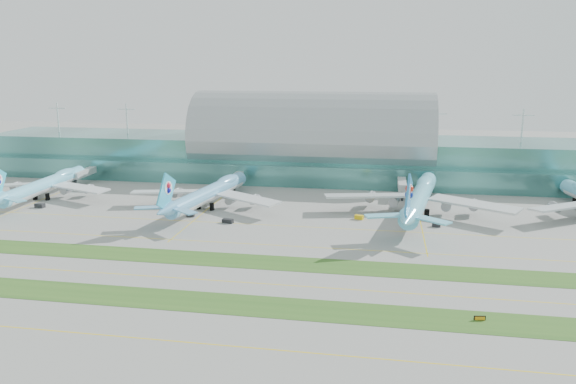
% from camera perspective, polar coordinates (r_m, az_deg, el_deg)
% --- Properties ---
extents(ground, '(700.00, 700.00, 0.00)m').
position_cam_1_polar(ground, '(165.35, -3.24, -7.34)').
color(ground, gray).
rests_on(ground, ground).
extents(terminal, '(340.00, 69.10, 36.00)m').
position_cam_1_polar(terminal, '(285.20, 2.51, 4.36)').
color(terminal, '#3D7A75').
rests_on(terminal, ground).
extents(grass_strip_near, '(420.00, 12.00, 0.08)m').
position_cam_1_polar(grass_strip_near, '(140.26, -5.84, -11.25)').
color(grass_strip_near, '#2D591E').
rests_on(grass_strip_near, ground).
extents(grass_strip_far, '(420.00, 12.00, 0.08)m').
position_cam_1_polar(grass_strip_far, '(167.17, -3.09, -7.09)').
color(grass_strip_far, '#2D591E').
rests_on(grass_strip_far, ground).
extents(taxiline_a, '(420.00, 0.35, 0.01)m').
position_cam_1_polar(taxiline_a, '(123.14, -8.40, -15.01)').
color(taxiline_a, yellow).
rests_on(taxiline_a, ground).
extents(taxiline_b, '(420.00, 0.35, 0.01)m').
position_cam_1_polar(taxiline_b, '(152.69, -4.43, -9.14)').
color(taxiline_b, yellow).
rests_on(taxiline_b, ground).
extents(taxiline_c, '(420.00, 0.35, 0.01)m').
position_cam_1_polar(taxiline_c, '(181.92, -1.97, -5.38)').
color(taxiline_c, yellow).
rests_on(taxiline_c, ground).
extents(taxiline_d, '(420.00, 0.35, 0.01)m').
position_cam_1_polar(taxiline_d, '(202.51, -0.72, -3.43)').
color(taxiline_d, yellow).
rests_on(taxiline_d, ground).
extents(airliner_a, '(63.51, 72.02, 19.84)m').
position_cam_1_polar(airliner_a, '(263.96, -23.40, 0.77)').
color(airliner_a, '#6CCBEE').
rests_on(airliner_a, ground).
extents(airliner_b, '(64.58, 74.04, 20.43)m').
position_cam_1_polar(airliner_b, '(228.61, -7.96, 0.01)').
color(airliner_b, '#64ADDD').
rests_on(airliner_b, ground).
extents(airliner_c, '(72.83, 83.51, 23.05)m').
position_cam_1_polar(airliner_c, '(221.90, 13.25, -0.41)').
color(airliner_c, '#6ACCE9').
rests_on(airliner_c, ground).
extents(gse_b, '(4.14, 2.63, 1.71)m').
position_cam_1_polar(gse_b, '(248.18, -23.90, -1.26)').
color(gse_b, black).
rests_on(gse_b, ground).
extents(gse_c, '(2.99, 1.74, 1.36)m').
position_cam_1_polar(gse_c, '(216.96, -9.87, -2.31)').
color(gse_c, black).
rests_on(gse_c, ground).
extents(gse_d, '(4.31, 2.68, 1.48)m').
position_cam_1_polar(gse_d, '(206.81, -6.14, -2.94)').
color(gse_d, black).
rests_on(gse_d, ground).
extents(gse_e, '(3.55, 2.73, 1.57)m').
position_cam_1_polar(gse_e, '(212.02, 7.24, -2.56)').
color(gse_e, gold).
rests_on(gse_e, ground).
extents(gse_f, '(2.92, 1.70, 1.47)m').
position_cam_1_polar(gse_f, '(207.75, 14.83, -3.24)').
color(gse_f, black).
rests_on(gse_f, ground).
extents(taxiway_sign_east, '(2.69, 0.66, 1.14)m').
position_cam_1_polar(taxiway_sign_east, '(138.48, 18.90, -12.03)').
color(taxiway_sign_east, black).
rests_on(taxiway_sign_east, ground).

